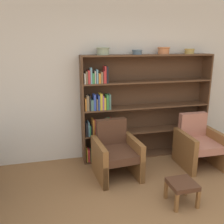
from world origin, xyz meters
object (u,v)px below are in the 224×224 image
Objects in this scene: bookshelf at (134,110)px; bowl_stoneware at (164,50)px; bowl_brass at (103,51)px; armchair_leather at (116,152)px; bowl_olive at (190,51)px; bowl_cream at (137,52)px; footstool at (182,186)px; armchair_cushioned at (198,144)px.

bookshelf is 1.14m from bowl_stoneware.
bowl_brass is at bearing -178.07° from bookshelf.
bowl_brass is 1.62m from armchair_leather.
bowl_cream is at bearing 180.00° from bowl_olive.
bowl_stoneware reaches higher than footstool.
armchair_cushioned is (0.92, -0.58, -1.49)m from bowl_cream.
bowl_stoneware is 1.90m from armchair_leather.
bowl_brass is 2.20m from armchair_cushioned.
bookshelf is 1.00m from bowl_cream.
bowl_stoneware is (0.50, -0.02, 1.02)m from bookshelf.
bowl_olive is 0.21× the size of armchair_leather.
armchair_leather is at bearing 0.84° from armchair_cushioned.
bowl_olive is at bearing 0.00° from bowl_cream.
bookshelf reaches higher than armchair_cushioned.
bowl_brass is 1.54m from bowl_olive.
bowl_brass is 0.65× the size of footstool.
bowl_stoneware is 2.25m from footstool.
bowl_olive is at bearing 0.00° from bowl_stoneware.
bowl_stoneware is at bearing -154.02° from armchair_leather.
bookshelf reaches higher than armchair_leather.
footstool is at bearing -84.67° from bookshelf.
footstool is (-0.35, -1.50, -1.64)m from bowl_stoneware.
armchair_leather is 1.12m from footstool.
bowl_brass is (-0.55, -0.02, 1.02)m from bookshelf.
bookshelf is at bearing 140.44° from bowl_cream.
bookshelf is 1.64m from footstool.
bowl_cream is (0.58, 0.00, -0.02)m from bowl_brass.
bowl_brass reaches higher than footstool.
bowl_brass is at bearing 114.94° from footstool.
bowl_brass is at bearing -88.37° from armchair_leather.
bowl_stoneware is at bearing 0.00° from bowl_cream.
bookshelf is at bearing 177.84° from bowl_stoneware.
footstool is at bearing -103.34° from bowl_stoneware.
bowl_brass is 2.32m from footstool.
bowl_brass reaches higher than armchair_leather.
bookshelf reaches higher than footstool.
armchair_cushioned is at bearing -21.23° from bowl_brass.
bowl_cream is 0.20× the size of armchair_leather.
bookshelf is 10.65× the size of bowl_brass.
bowl_stoneware reaches higher than bowl_cream.
armchair_leather is at bearing 124.70° from footstool.
footstool is at bearing 120.17° from armchair_leather.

